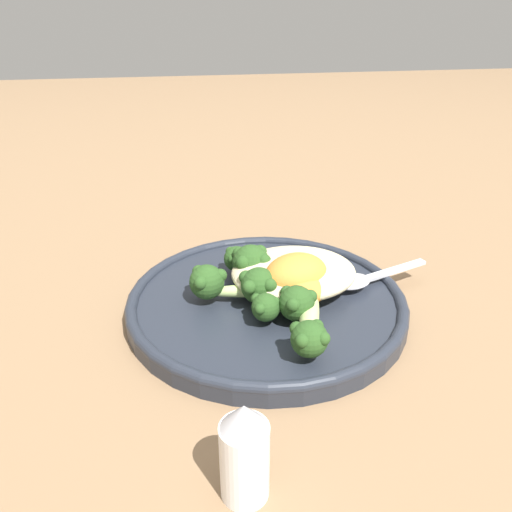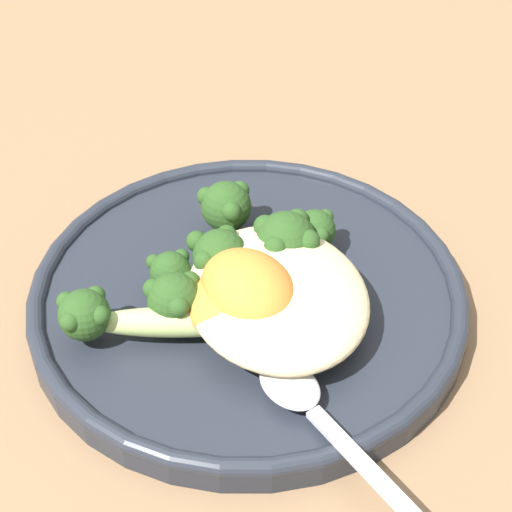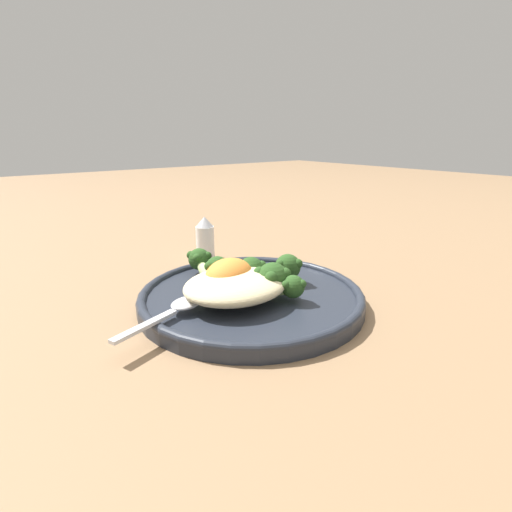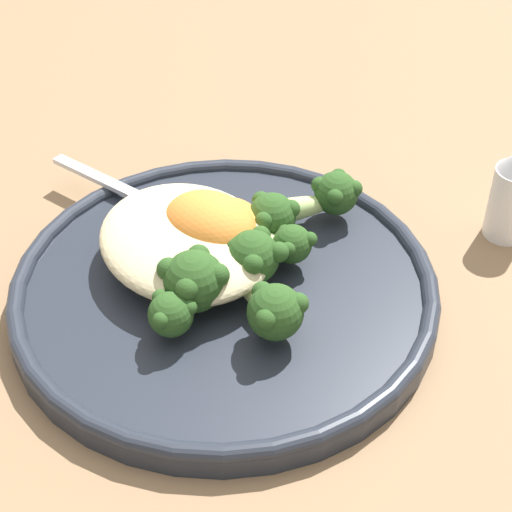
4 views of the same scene
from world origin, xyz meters
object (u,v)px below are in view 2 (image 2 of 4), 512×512
object	(u,v)px
broccoli_stalk_3	(221,266)
spoon	(304,399)
broccoli_stalk_1	(279,257)
broccoli_stalk_5	(186,303)
broccoli_stalk_0	(297,256)
broccoli_stalk_6	(130,318)
broccoli_stalk_4	(192,285)
sweet_potato_chunk_0	(248,291)
plate	(248,295)
broccoli_stalk_2	(229,223)
sweet_potato_chunk_1	(237,297)
quinoa_mound	(277,295)

from	to	relation	value
broccoli_stalk_3	spoon	world-z (taller)	broccoli_stalk_3
broccoli_stalk_1	broccoli_stalk_5	bearing A→B (deg)	147.02
broccoli_stalk_0	broccoli_stalk_6	world-z (taller)	broccoli_stalk_6
broccoli_stalk_3	broccoli_stalk_5	xyz separation A→B (m)	(-0.03, 0.03, -0.00)
broccoli_stalk_3	spoon	distance (m)	0.11
broccoli_stalk_4	sweet_potato_chunk_0	bearing A→B (deg)	-162.91
broccoli_stalk_0	plate	bearing A→B (deg)	143.51
plate	broccoli_stalk_2	size ratio (longest dim) A/B	2.26
broccoli_stalk_1	broccoli_stalk_4	size ratio (longest dim) A/B	1.22
broccoli_stalk_4	spoon	distance (m)	0.11
plate	broccoli_stalk_6	distance (m)	0.09
broccoli_stalk_1	broccoli_stalk_3	size ratio (longest dim) A/B	1.04
plate	broccoli_stalk_0	xyz separation A→B (m)	(0.00, -0.03, 0.02)
broccoli_stalk_4	broccoli_stalk_5	distance (m)	0.02
sweet_potato_chunk_1	broccoli_stalk_5	bearing A→B (deg)	82.42
broccoli_stalk_1	broccoli_stalk_3	xyz separation A→B (m)	(0.00, 0.04, -0.00)
broccoli_stalk_4	spoon	xyz separation A→B (m)	(-0.10, -0.04, -0.01)
broccoli_stalk_5	broccoli_stalk_6	distance (m)	0.03
broccoli_stalk_6	quinoa_mound	bearing A→B (deg)	-169.33
broccoli_stalk_4	broccoli_stalk_0	bearing A→B (deg)	-116.80
quinoa_mound	broccoli_stalk_0	world-z (taller)	quinoa_mound
broccoli_stalk_4	sweet_potato_chunk_0	size ratio (longest dim) A/B	1.18
broccoli_stalk_3	spoon	bearing A→B (deg)	-174.79
broccoli_stalk_4	spoon	world-z (taller)	broccoli_stalk_4
broccoli_stalk_0	spoon	distance (m)	0.11
plate	broccoli_stalk_3	world-z (taller)	broccoli_stalk_3
broccoli_stalk_0	broccoli_stalk_1	size ratio (longest dim) A/B	0.99
sweet_potato_chunk_1	spoon	xyz separation A→B (m)	(-0.08, -0.02, -0.01)
broccoli_stalk_2	broccoli_stalk_4	size ratio (longest dim) A/B	1.59
broccoli_stalk_2	broccoli_stalk_5	xyz separation A→B (m)	(-0.07, 0.05, 0.00)
quinoa_mound	sweet_potato_chunk_1	xyz separation A→B (m)	(0.01, 0.02, -0.00)
broccoli_stalk_0	broccoli_stalk_6	bearing A→B (deg)	148.99
broccoli_stalk_1	broccoli_stalk_6	bearing A→B (deg)	141.48
broccoli_stalk_6	plate	bearing A→B (deg)	-148.41
broccoli_stalk_1	broccoli_stalk_2	distance (m)	0.05
quinoa_mound	broccoli_stalk_6	world-z (taller)	broccoli_stalk_6
broccoli_stalk_4	broccoli_stalk_1	bearing A→B (deg)	-119.55
plate	broccoli_stalk_4	xyz separation A→B (m)	(-0.00, 0.04, 0.02)
broccoli_stalk_5	broccoli_stalk_2	bearing A→B (deg)	-92.75
sweet_potato_chunk_0	sweet_potato_chunk_1	xyz separation A→B (m)	(0.00, 0.01, -0.01)
sweet_potato_chunk_0	spoon	size ratio (longest dim) A/B	0.55
broccoli_stalk_1	broccoli_stalk_3	world-z (taller)	broccoli_stalk_1
broccoli_stalk_5	broccoli_stalk_6	size ratio (longest dim) A/B	0.63
broccoli_stalk_4	broccoli_stalk_6	xyz separation A→B (m)	(-0.02, 0.04, 0.00)
broccoli_stalk_3	sweet_potato_chunk_1	bearing A→B (deg)	179.55
sweet_potato_chunk_1	spoon	world-z (taller)	sweet_potato_chunk_1
plate	broccoli_stalk_6	bearing A→B (deg)	105.20
broccoli_stalk_1	sweet_potato_chunk_0	bearing A→B (deg)	173.94
broccoli_stalk_5	sweet_potato_chunk_1	distance (m)	0.03
plate	spoon	bearing A→B (deg)	-178.81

